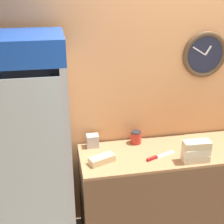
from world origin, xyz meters
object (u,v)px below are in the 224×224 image
object	(u,v)px
condiment_jar	(136,137)
chefs_knife	(157,157)
sandwich_stack_middle	(196,151)
sandwich_flat_right	(102,159)
sandwich_stack_top	(197,145)
beverage_cooler	(24,146)
sandwich_stack_bottom	(195,158)
napkin_dispenser	(93,141)

from	to	relation	value
condiment_jar	chefs_knife	bearing A→B (deg)	-69.26
sandwich_stack_middle	sandwich_flat_right	world-z (taller)	sandwich_stack_middle
sandwich_stack_top	sandwich_flat_right	bearing A→B (deg)	170.89
beverage_cooler	sandwich_stack_middle	xyz separation A→B (m)	(1.42, -0.20, -0.09)
sandwich_stack_top	chefs_knife	xyz separation A→B (m)	(-0.31, 0.11, -0.15)
sandwich_stack_top	sandwich_flat_right	world-z (taller)	sandwich_stack_top
sandwich_stack_bottom	chefs_knife	world-z (taller)	sandwich_stack_bottom
beverage_cooler	chefs_knife	xyz separation A→B (m)	(1.12, -0.09, -0.18)
beverage_cooler	sandwich_flat_right	xyz separation A→B (m)	(0.63, -0.07, -0.16)
beverage_cooler	napkin_dispenser	size ratio (longest dim) A/B	16.63
condiment_jar	sandwich_stack_middle	bearing A→B (deg)	-44.24
chefs_knife	napkin_dispenser	world-z (taller)	napkin_dispenser
sandwich_stack_middle	sandwich_stack_top	distance (m)	0.06
sandwich_stack_top	sandwich_flat_right	distance (m)	0.81
sandwich_stack_bottom	napkin_dispenser	world-z (taller)	napkin_dispenser
beverage_cooler	sandwich_stack_bottom	distance (m)	1.45
beverage_cooler	sandwich_stack_bottom	xyz separation A→B (m)	(1.42, -0.20, -0.16)
sandwich_stack_bottom	chefs_knife	distance (m)	0.33
sandwich_stack_top	condiment_jar	world-z (taller)	sandwich_stack_top
sandwich_stack_bottom	condiment_jar	world-z (taller)	condiment_jar
sandwich_stack_bottom	napkin_dispenser	xyz separation A→B (m)	(-0.83, 0.41, 0.03)
sandwich_stack_bottom	napkin_dispenser	bearing A→B (deg)	153.59
sandwich_stack_top	napkin_dispenser	world-z (taller)	sandwich_stack_top
sandwich_flat_right	sandwich_stack_middle	bearing A→B (deg)	-9.11
chefs_knife	sandwich_stack_top	bearing A→B (deg)	-19.90
sandwich_stack_middle	sandwich_flat_right	bearing A→B (deg)	170.89
sandwich_flat_right	condiment_jar	bearing A→B (deg)	36.98
sandwich_stack_middle	sandwich_stack_bottom	bearing A→B (deg)	0.00
sandwich_stack_middle	chefs_knife	size ratio (longest dim) A/B	0.78
sandwich_stack_middle	napkin_dispenser	size ratio (longest dim) A/B	1.92
sandwich_flat_right	condiment_jar	world-z (taller)	condiment_jar
chefs_knife	condiment_jar	distance (m)	0.32
sandwich_stack_bottom	sandwich_stack_middle	bearing A→B (deg)	0.00
sandwich_stack_top	chefs_knife	bearing A→B (deg)	160.10
sandwich_flat_right	sandwich_stack_top	bearing A→B (deg)	-9.11
condiment_jar	sandwich_stack_top	bearing A→B (deg)	-44.24
chefs_knife	sandwich_stack_bottom	bearing A→B (deg)	-19.90
sandwich_stack_bottom	sandwich_stack_top	distance (m)	0.13
sandwich_stack_middle	sandwich_stack_top	world-z (taller)	sandwich_stack_top
sandwich_stack_middle	sandwich_flat_right	xyz separation A→B (m)	(-0.79, 0.13, -0.07)
sandwich_stack_top	chefs_knife	distance (m)	0.36
condiment_jar	napkin_dispenser	world-z (taller)	condiment_jar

